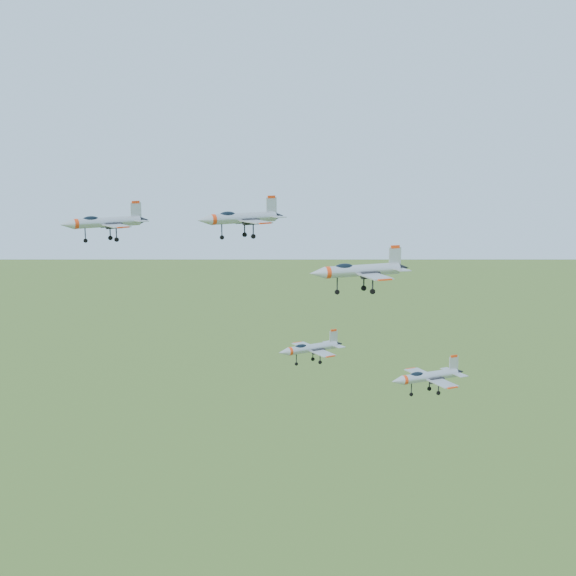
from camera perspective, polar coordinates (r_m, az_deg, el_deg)
jet_lead at (r=111.70m, az=-12.93°, el=4.60°), size 12.69×10.48×3.39m
jet_left_high at (r=110.38m, az=-3.39°, el=5.01°), size 13.54×11.15×3.63m
jet_right_high at (r=93.64m, az=5.08°, el=1.26°), size 12.86×10.76×3.44m
jet_left_low at (r=122.70m, az=1.61°, el=-4.29°), size 11.54×9.46×3.10m
jet_right_low at (r=106.10m, az=9.89°, el=-6.21°), size 11.32×9.39×3.02m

